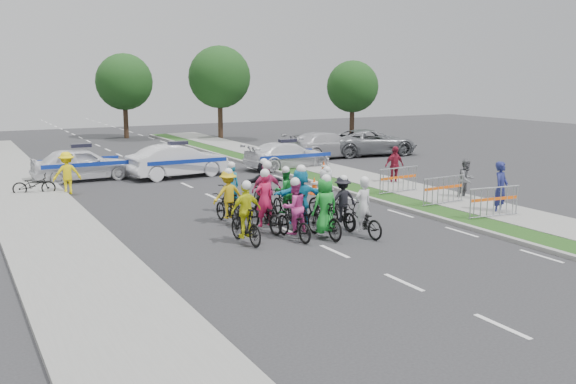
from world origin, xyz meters
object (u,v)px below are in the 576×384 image
rider_2 (294,216)px  spectator_1 (466,180)px  rider_7 (325,198)px  barrier_0 (494,204)px  spectator_2 (394,166)px  rider_10 (228,202)px  rider_0 (362,216)px  police_car_0 (82,164)px  rider_8 (285,198)px  police_car_1 (178,161)px  barrier_1 (443,192)px  rider_9 (266,198)px  tree_4 (124,82)px  rider_12 (231,196)px  rider_4 (342,207)px  rider_5 (300,202)px  rider_6 (264,211)px  tree_1 (220,77)px  civilian_sedan (327,145)px  barrier_2 (398,181)px  tree_2 (353,87)px  spectator_0 (501,188)px  cone_0 (314,186)px  marshal_hiviz (67,173)px  parked_bike (34,185)px  rider_11 (263,190)px  civilian_suv (371,142)px  rider_1 (325,213)px  rider_3 (246,219)px  cone_1 (324,168)px

rider_2 → spectator_1: rider_2 is taller
rider_7 → barrier_0: (4.82, -2.79, -0.14)m
spectator_2 → rider_10: bearing=-163.2°
rider_0 → police_car_0: (-5.35, 14.51, 0.15)m
rider_8 → barrier_0: size_ratio=0.88×
police_car_1 → barrier_1: police_car_1 is taller
spectator_1 → rider_0: bearing=-166.6°
rider_7 → rider_9: 1.99m
tree_4 → rider_12: bearing=-97.1°
rider_0 → rider_4: rider_0 is taller
rider_2 → barrier_1: rider_2 is taller
rider_5 → rider_10: rider_5 is taller
rider_6 → police_car_0: bearing=-82.8°
rider_6 → tree_1: 28.97m
civilian_sedan → rider_10: bearing=131.8°
barrier_2 → tree_1: size_ratio=0.29×
rider_0 → rider_8: rider_0 is taller
rider_2 → tree_2: bearing=-130.0°
rider_0 → spectator_0: size_ratio=1.00×
rider_7 → cone_0: (1.97, 4.07, -0.36)m
tree_2 → marshal_hiviz: bearing=-149.2°
parked_bike → tree_2: (24.14, 13.30, 3.41)m
rider_11 → rider_12: rider_11 is taller
rider_12 → barrier_0: 8.89m
rider_10 → civilian_sedan: size_ratio=0.35×
rider_9 → rider_0: bearing=122.3°
rider_4 → rider_2: bearing=21.7°
rider_2 → barrier_0: bearing=169.5°
civilian_suv → barrier_0: bearing=167.7°
spectator_1 → tree_2: size_ratio=0.28×
rider_6 → rider_11: rider_6 is taller
rider_2 → rider_1: bearing=159.2°
rider_11 → rider_3: bearing=62.5°
rider_3 → cone_0: bearing=-138.7°
spectator_0 → barrier_1: (-0.83, 1.93, -0.36)m
parked_bike → barrier_1: bearing=-113.6°
rider_10 → cone_0: bearing=-151.1°
police_car_1 → tree_2: (17.56, 11.64, 3.07)m
tree_1 → cone_0: bearing=-103.0°
rider_10 → spectator_1: rider_10 is taller
civilian_suv → barrier_1: size_ratio=2.76×
marshal_hiviz → tree_1: size_ratio=0.25×
rider_4 → barrier_2: bearing=-139.9°
rider_10 → spectator_2: bearing=-162.8°
marshal_hiviz → barrier_1: marshal_hiviz is taller
rider_4 → marshal_hiviz: (-6.65, 10.01, 0.19)m
tree_4 → rider_3: bearing=-98.5°
cone_1 → tree_4: (-3.73, 22.41, 3.85)m
rider_11 → police_car_1: (-0.09, 8.86, -0.04)m
rider_4 → tree_2: size_ratio=0.29×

